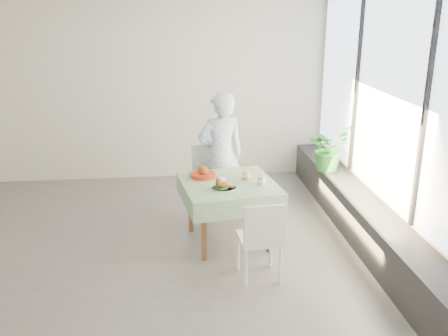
{
  "coord_description": "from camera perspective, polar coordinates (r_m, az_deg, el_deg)",
  "views": [
    {
      "loc": [
        0.57,
        -5.3,
        2.69
      ],
      "look_at": [
        1.15,
        0.1,
        0.9
      ],
      "focal_mm": 40.0,
      "sensor_mm": 36.0,
      "label": 1
    }
  ],
  "objects": [
    {
      "name": "second_dish",
      "position": [
        5.9,
        -2.43,
        -0.66
      ],
      "size": [
        0.3,
        0.3,
        0.14
      ],
      "color": "#B93113",
      "rests_on": "cafe_table"
    },
    {
      "name": "main_dish",
      "position": [
        5.51,
        -0.15,
        -1.94
      ],
      "size": [
        0.29,
        0.29,
        0.15
      ],
      "color": "white",
      "rests_on": "cafe_table"
    },
    {
      "name": "juice_cup_orange",
      "position": [
        5.81,
        2.55,
        -0.74
      ],
      "size": [
        0.1,
        0.1,
        0.27
      ],
      "color": "white",
      "rests_on": "cafe_table"
    },
    {
      "name": "wall_right",
      "position": [
        5.97,
        18.14,
        4.83
      ],
      "size": [
        0.02,
        5.0,
        2.8
      ],
      "primitive_type": "cube",
      "color": "silver",
      "rests_on": "ground"
    },
    {
      "name": "cafe_table",
      "position": [
        5.83,
        0.54,
        -4.27
      ],
      "size": [
        1.18,
        1.18,
        0.74
      ],
      "color": "brown",
      "rests_on": "ground"
    },
    {
      "name": "chair_far",
      "position": [
        6.59,
        -1.22,
        -3.09
      ],
      "size": [
        0.55,
        0.55,
        0.96
      ],
      "color": "white",
      "rests_on": "ground"
    },
    {
      "name": "potted_plant",
      "position": [
        6.98,
        11.87,
        2.28
      ],
      "size": [
        0.75,
        0.73,
        0.64
      ],
      "primitive_type": "imported",
      "rotation": [
        0.0,
        0.0,
        0.61
      ],
      "color": "#2D7D29",
      "rests_on": "window_ledge"
    },
    {
      "name": "wall_front",
      "position": [
        3.14,
        -16.17,
        -6.88
      ],
      "size": [
        6.0,
        0.02,
        2.8
      ],
      "primitive_type": "cube",
      "color": "silver",
      "rests_on": "ground"
    },
    {
      "name": "wall_back",
      "position": [
        7.93,
        -10.26,
        8.58
      ],
      "size": [
        6.0,
        0.02,
        2.8
      ],
      "primitive_type": "cube",
      "color": "silver",
      "rests_on": "ground"
    },
    {
      "name": "window_pane",
      "position": [
        5.91,
        18.11,
        7.19
      ],
      "size": [
        0.01,
        4.8,
        2.18
      ],
      "primitive_type": "cube",
      "color": "#D1E0F9",
      "rests_on": "ground"
    },
    {
      "name": "chair_near",
      "position": [
        5.16,
        4.06,
        -9.8
      ],
      "size": [
        0.44,
        0.44,
        0.87
      ],
      "color": "white",
      "rests_on": "ground"
    },
    {
      "name": "window_ledge",
      "position": [
        6.24,
        15.42,
        -5.48
      ],
      "size": [
        0.4,
        4.8,
        0.5
      ],
      "primitive_type": "cube",
      "color": "black",
      "rests_on": "ground"
    },
    {
      "name": "juice_cup_lemonade",
      "position": [
        5.65,
        4.29,
        -1.29
      ],
      "size": [
        0.1,
        0.1,
        0.28
      ],
      "color": "white",
      "rests_on": "cafe_table"
    },
    {
      "name": "diner",
      "position": [
        6.4,
        -0.35,
        1.38
      ],
      "size": [
        0.69,
        0.54,
        1.67
      ],
      "primitive_type": "imported",
      "rotation": [
        0.0,
        0.0,
        3.39
      ],
      "color": "#90B6E7",
      "rests_on": "ground"
    },
    {
      "name": "floor",
      "position": [
        5.97,
        -11.06,
        -8.93
      ],
      "size": [
        6.0,
        6.0,
        0.0
      ],
      "primitive_type": "plane",
      "color": "#615E5B",
      "rests_on": "ground"
    }
  ]
}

